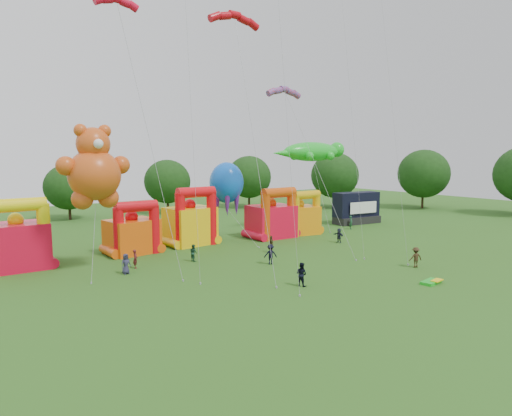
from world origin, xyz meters
TOP-DOWN VIEW (x-y plane):
  - ground at (0.00, 0.00)m, footprint 160.00×160.00m
  - tree_ring at (-1.19, 0.62)m, footprint 124.83×126.95m
  - bouncy_castle_0 at (-20.83, 27.80)m, footprint 5.47×4.44m
  - bouncy_castle_1 at (-9.60, 28.03)m, footprint 5.57×4.71m
  - bouncy_castle_2 at (-2.21, 28.54)m, footprint 5.70×4.77m
  - bouncy_castle_3 at (8.35, 26.33)m, footprint 5.76×4.76m
  - bouncy_castle_4 at (12.90, 26.06)m, footprint 5.53×4.83m
  - stage_trailer at (26.05, 27.79)m, footprint 7.71×3.76m
  - teddy_bear_kite at (-15.39, 21.88)m, footprint 6.48×5.73m
  - gecko_kite at (17.80, 28.33)m, footprint 13.49×7.53m
  - octopus_kite at (3.25, 28.82)m, footprint 4.29×9.39m
  - parafoil_kites at (-4.25, 15.75)m, footprint 22.86×12.63m
  - diamond_kites at (1.44, 12.53)m, footprint 21.99×13.93m
  - folded_kite_bundle at (6.05, 2.12)m, footprint 2.12×1.31m
  - spectator_0 at (-13.38, 20.26)m, footprint 0.97×0.70m
  - spectator_1 at (-11.91, 21.71)m, footprint 0.61×0.76m
  - spectator_2 at (-6.13, 20.92)m, footprint 0.71×0.88m
  - spectator_3 at (-0.68, 15.34)m, footprint 1.48×1.24m
  - spectator_4 at (2.66, 19.45)m, footprint 0.84×1.18m
  - spectator_5 at (12.67, 18.82)m, footprint 0.57×1.65m
  - spectator_6 at (10.17, 25.00)m, footprint 0.83×0.57m
  - spectator_7 at (21.29, 24.59)m, footprint 0.84×0.80m
  - spectator_8 at (-3.19, 8.09)m, footprint 0.96×1.11m
  - spectator_9 at (9.65, 6.14)m, footprint 1.44×1.16m

SIDE VIEW (x-z plane):
  - ground at x=0.00m, z-range 0.00..0.00m
  - folded_kite_bundle at x=6.05m, z-range -0.02..0.29m
  - spectator_6 at x=10.17m, z-range 0.00..1.63m
  - spectator_2 at x=-6.13m, z-range 0.00..1.73m
  - spectator_5 at x=12.67m, z-range 0.00..1.76m
  - spectator_1 at x=-11.91m, z-range 0.00..1.79m
  - spectator_4 at x=2.66m, z-range 0.00..1.85m
  - spectator_0 at x=-13.38m, z-range 0.00..1.85m
  - spectator_7 at x=21.29m, z-range 0.00..1.93m
  - spectator_9 at x=9.65m, z-range 0.00..1.95m
  - spectator_8 at x=-3.19m, z-range 0.00..1.96m
  - spectator_3 at x=-0.68m, z-range 0.00..1.98m
  - bouncy_castle_1 at x=-9.60m, z-range -0.70..5.13m
  - bouncy_castle_4 at x=12.90m, z-range -0.70..5.20m
  - stage_trailer at x=26.05m, z-range -0.09..4.76m
  - bouncy_castle_3 at x=8.35m, z-range -0.79..5.72m
  - bouncy_castle_0 at x=-20.83m, z-range -0.83..5.98m
  - bouncy_castle_2 at x=-2.21m, z-range -0.84..6.09m
  - octopus_kite at x=3.25m, z-range 1.27..11.04m
  - tree_ring at x=-1.19m, z-range 0.22..12.30m
  - teddy_bear_kite at x=-15.39m, z-range 1.21..14.66m
  - gecko_kite at x=17.80m, z-range 2.26..14.77m
  - parafoil_kites at x=-4.25m, z-range -1.16..23.68m
  - diamond_kites at x=1.44m, z-range -1.68..31.22m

